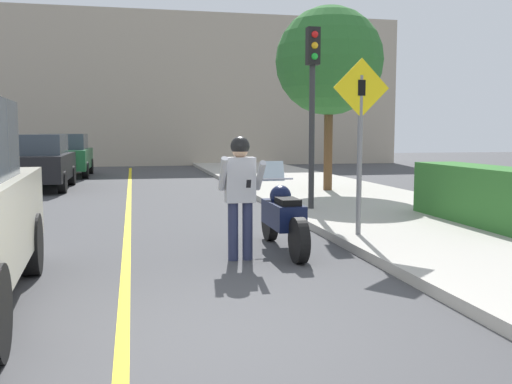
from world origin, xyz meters
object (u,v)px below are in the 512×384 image
at_px(person_biker, 240,185).
at_px(crossing_sign, 360,130).
at_px(motorcycle, 283,217).
at_px(parked_car_black, 38,162).
at_px(traffic_light, 313,84).
at_px(street_tree, 329,61).
at_px(parked_car_green, 66,155).

height_order(person_biker, crossing_sign, crossing_sign).
relative_size(motorcycle, parked_car_black, 0.54).
xyz_separation_m(person_biker, traffic_light, (2.26, 3.89, 1.71)).
bearing_deg(crossing_sign, street_tree, 74.61).
xyz_separation_m(motorcycle, street_tree, (3.17, 7.02, 3.17)).
distance_m(parked_car_black, parked_car_green, 5.21).
bearing_deg(traffic_light, street_tree, 65.69).
bearing_deg(street_tree, crossing_sign, -105.39).
bearing_deg(crossing_sign, motorcycle, -167.07).
xyz_separation_m(traffic_light, street_tree, (1.63, 3.62, 0.93)).
distance_m(crossing_sign, parked_car_black, 11.84).
height_order(traffic_light, parked_car_black, traffic_light).
height_order(street_tree, parked_car_black, street_tree).
bearing_deg(motorcycle, street_tree, 65.74).
bearing_deg(traffic_light, motorcycle, -114.21).
distance_m(person_biker, parked_car_black, 11.58).
distance_m(street_tree, parked_car_green, 11.92).
relative_size(person_biker, traffic_light, 0.45).
bearing_deg(traffic_light, parked_car_green, 117.35).
bearing_deg(crossing_sign, parked_car_green, 111.68).
bearing_deg(motorcycle, crossing_sign, 12.93).
bearing_deg(person_biker, crossing_sign, 21.06).
distance_m(traffic_light, street_tree, 4.08).
bearing_deg(street_tree, parked_car_green, 132.95).
xyz_separation_m(motorcycle, crossing_sign, (1.32, 0.30, 1.28)).
relative_size(motorcycle, traffic_light, 0.61).
bearing_deg(parked_car_black, traffic_light, -46.70).
distance_m(person_biker, traffic_light, 4.81).
bearing_deg(traffic_light, crossing_sign, -93.97).
relative_size(motorcycle, person_biker, 1.35).
relative_size(crossing_sign, traffic_light, 0.73).
bearing_deg(crossing_sign, parked_car_black, 122.14).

